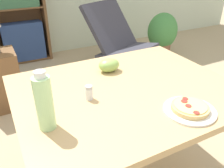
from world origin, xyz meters
The scene contains 9 objects.
dining_table centered at (-0.03, -0.05, 0.64)m, with size 1.15×0.93×0.73m.
pizza_on_plate centered at (0.11, -0.36, 0.74)m, with size 0.24×0.24×0.04m.
grape_bunch centered at (-0.02, 0.19, 0.77)m, with size 0.13×0.11×0.08m.
drink_bottle centered at (-0.49, -0.18, 0.85)m, with size 0.07×0.07×0.25m.
salt_shaker centered at (-0.25, -0.06, 0.77)m, with size 0.04×0.04×0.07m.
lounge_chair_far centered at (0.76, 1.39, 0.29)m, with size 0.86×0.95×0.88m.
bookshelf centered at (-0.22, 2.47, 0.69)m, with size 0.70×0.26×1.50m.
side_table centered at (-0.62, 1.32, 0.29)m, with size 0.34×0.34×0.57m.
potted_plant_floor centered at (1.62, 1.69, 0.35)m, with size 0.46×0.39×0.65m.
Camera 1 is at (-0.61, -0.99, 1.35)m, focal length 38.00 mm.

